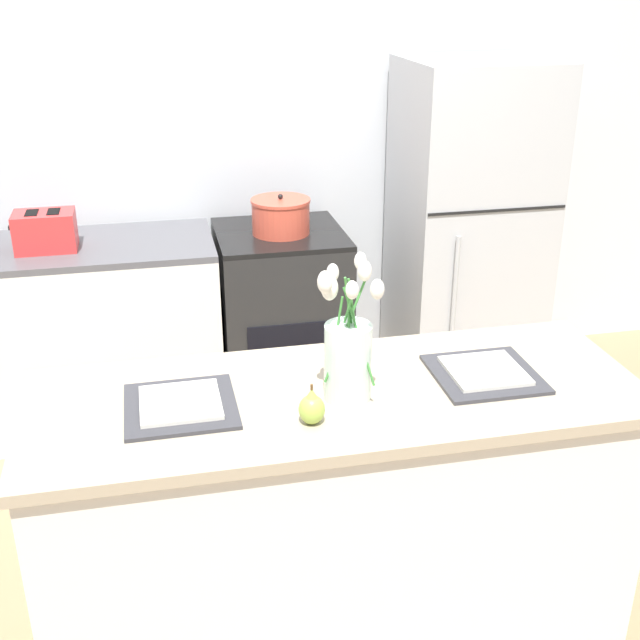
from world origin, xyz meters
The scene contains 12 objects.
ground_plane centered at (0.00, 0.00, 0.00)m, with size 10.00×10.00×0.00m, color #997A56.
back_wall centered at (0.00, 2.00, 1.35)m, with size 5.20×0.08×2.70m.
kitchen_island centered at (0.00, 0.00, 0.45)m, with size 1.80×0.66×0.90m.
back_counter centered at (-1.06, 1.60, 0.45)m, with size 1.68×0.60×0.89m.
stove_range centered at (0.10, 1.60, 0.45)m, with size 0.60×0.61×0.89m.
refrigerator centered at (1.05, 1.60, 0.83)m, with size 0.68×0.67×1.65m.
flower_vase centered at (0.02, -0.04, 1.05)m, with size 0.17×0.19×0.42m.
pear_figurine centered at (-0.11, -0.16, 0.95)m, with size 0.07×0.07×0.12m.
plate_setting_left centered at (-0.45, 0.00, 0.91)m, with size 0.31×0.31×0.02m.
plate_setting_right centered at (0.45, 0.00, 0.91)m, with size 0.31×0.31×0.02m.
toaster centered at (-0.95, 1.56, 0.98)m, with size 0.28×0.18×0.17m.
cooking_pot centered at (0.10, 1.57, 0.97)m, with size 0.28×0.28×0.19m.
Camera 1 is at (-0.49, -1.99, 2.03)m, focal length 45.00 mm.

